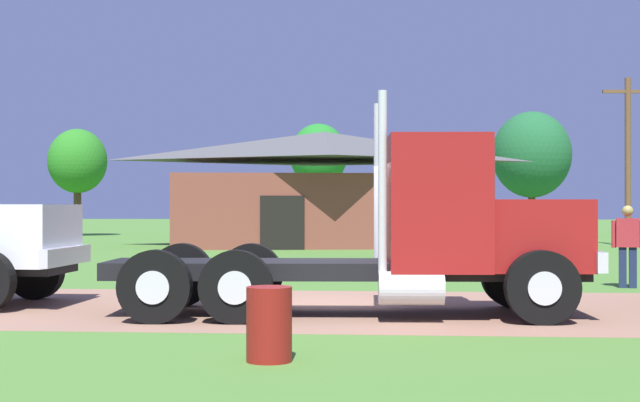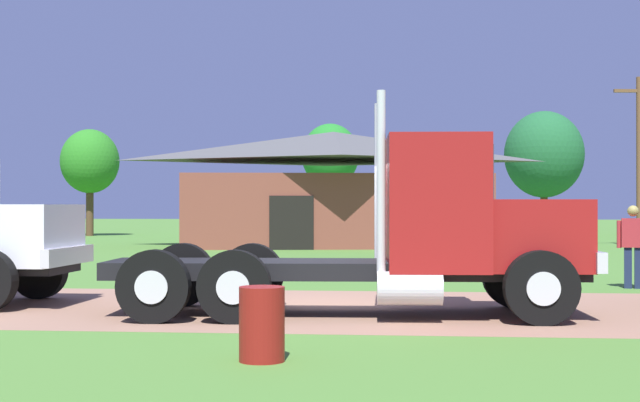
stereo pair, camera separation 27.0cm
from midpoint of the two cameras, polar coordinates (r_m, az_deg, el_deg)
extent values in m
plane|color=#4B7D30|center=(16.11, -0.55, -6.74)|extent=(200.00, 200.00, 0.00)
cube|color=#966D56|center=(16.11, -0.55, -6.73)|extent=(120.00, 6.45, 0.01)
cube|color=black|center=(15.09, 0.97, -4.30)|extent=(7.88, 1.98, 0.28)
cube|color=maroon|center=(15.36, 12.63, -2.07)|extent=(1.71, 2.14, 1.15)
cube|color=silver|center=(15.56, 15.71, -3.50)|extent=(0.28, 2.25, 0.32)
cube|color=maroon|center=(15.12, 6.71, -0.15)|extent=(1.70, 2.43, 2.18)
cube|color=#2D3D4C|center=(15.22, 9.74, 1.49)|extent=(0.15, 1.95, 0.96)
cylinder|color=silver|center=(15.99, 3.16, 1.04)|extent=(0.14, 0.14, 2.85)
cylinder|color=silver|center=(14.14, 3.40, 1.20)|extent=(0.14, 0.14, 2.85)
cylinder|color=silver|center=(14.12, 5.18, -5.46)|extent=(1.03, 0.57, 0.52)
cylinder|color=black|center=(16.53, 11.56, -4.60)|extent=(1.15, 0.36, 1.13)
cylinder|color=silver|center=(16.69, 11.46, -4.56)|extent=(0.51, 0.07, 0.51)
cylinder|color=black|center=(14.24, 13.24, -5.30)|extent=(1.15, 0.36, 1.13)
cylinder|color=silver|center=(14.08, 13.37, -5.35)|extent=(0.51, 0.07, 0.51)
cylinder|color=black|center=(16.55, -9.14, -4.60)|extent=(1.15, 0.36, 1.13)
cylinder|color=silver|center=(16.70, -9.04, -4.55)|extent=(0.51, 0.07, 0.51)
cylinder|color=black|center=(14.26, -10.86, -5.29)|extent=(1.15, 0.36, 1.13)
cylinder|color=silver|center=(14.10, -11.00, -5.35)|extent=(0.51, 0.07, 0.51)
cylinder|color=black|center=(16.37, -4.82, -4.65)|extent=(1.15, 0.36, 1.13)
cylinder|color=silver|center=(16.53, -4.76, -4.60)|extent=(0.51, 0.07, 0.51)
cylinder|color=black|center=(14.05, -5.85, -5.37)|extent=(1.15, 0.36, 1.13)
cylinder|color=silver|center=(13.89, -5.93, -5.43)|extent=(0.51, 0.07, 0.51)
cube|color=white|center=(17.40, -18.94, -2.03)|extent=(1.80, 1.96, 1.11)
cube|color=silver|center=(17.05, -16.05, -3.33)|extent=(0.19, 2.13, 0.32)
cylinder|color=black|center=(18.48, -17.79, -4.24)|extent=(1.07, 0.31, 1.07)
cylinder|color=silver|center=(18.63, -17.60, -4.20)|extent=(0.48, 0.05, 0.48)
cube|color=#B22D33|center=(21.02, 18.38, -1.90)|extent=(0.53, 0.35, 0.63)
sphere|color=tan|center=(21.01, 18.38, -0.59)|extent=(0.24, 0.24, 0.24)
cube|color=#1E284C|center=(21.06, 18.67, -3.98)|extent=(0.19, 0.21, 0.90)
cube|color=#1E284C|center=(21.05, 18.09, -3.98)|extent=(0.19, 0.21, 0.90)
cylinder|color=#B22D33|center=(21.01, 17.58, -1.99)|extent=(0.10, 0.10, 0.60)
cylinder|color=maroon|center=(10.68, -3.94, -7.71)|extent=(0.53, 0.53, 0.87)
cube|color=brown|center=(40.38, 0.03, -0.61)|extent=(13.79, 8.76, 3.13)
pyramid|color=#515151|center=(40.47, 0.03, 3.44)|extent=(14.48, 9.20, 1.30)
cube|color=black|center=(36.80, -2.59, -1.37)|extent=(1.79, 0.33, 2.20)
cylinder|color=brown|center=(41.60, 18.56, 2.32)|extent=(0.26, 0.26, 7.35)
cube|color=brown|center=(41.85, 18.55, 6.52)|extent=(2.20, 0.38, 0.14)
cylinder|color=#513823|center=(55.13, -15.10, -0.56)|extent=(0.44, 0.44, 3.03)
ellipsoid|color=#297B20|center=(55.19, -15.10, 2.43)|extent=(3.43, 3.43, 3.77)
cylinder|color=#513823|center=(58.29, -0.22, -0.30)|extent=(0.44, 0.44, 3.54)
ellipsoid|color=#227C26|center=(58.38, -0.22, 2.89)|extent=(3.69, 3.69, 4.06)
cylinder|color=#513823|center=(57.04, 13.00, -0.57)|extent=(0.44, 0.44, 2.99)
ellipsoid|color=#1E5C30|center=(57.12, 12.99, 2.85)|extent=(4.80, 4.80, 5.28)
camera|label=1|loc=(0.14, -90.50, 0.00)|focal=51.05mm
camera|label=2|loc=(0.14, 89.50, 0.00)|focal=51.05mm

